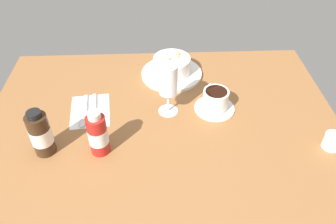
{
  "coord_description": "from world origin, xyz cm",
  "views": [
    {
      "loc": [
        1.48,
        73.86,
        70.21
      ],
      "look_at": [
        -1.71,
        0.73,
        5.97
      ],
      "focal_mm": 35.63,
      "sensor_mm": 36.0,
      "label": 1
    }
  ],
  "objects_px": {
    "cutlery_setting": "(90,111)",
    "coffee_cup": "(215,101)",
    "sauce_bottle_red": "(98,134)",
    "porridge_bowl": "(172,67)",
    "sauce_bottle_brown": "(41,134)",
    "creamer_jug": "(333,141)",
    "wine_glass": "(168,82)"
  },
  "relations": [
    {
      "from": "cutlery_setting",
      "to": "coffee_cup",
      "type": "distance_m",
      "value": 0.4
    },
    {
      "from": "coffee_cup",
      "to": "sauce_bottle_red",
      "type": "height_order",
      "value": "sauce_bottle_red"
    },
    {
      "from": "sauce_bottle_red",
      "to": "porridge_bowl",
      "type": "bearing_deg",
      "value": -121.2
    },
    {
      "from": "sauce_bottle_red",
      "to": "sauce_bottle_brown",
      "type": "height_order",
      "value": "sauce_bottle_brown"
    },
    {
      "from": "porridge_bowl",
      "to": "creamer_jug",
      "type": "bearing_deg",
      "value": 139.11
    },
    {
      "from": "porridge_bowl",
      "to": "coffee_cup",
      "type": "relative_size",
      "value": 1.65
    },
    {
      "from": "porridge_bowl",
      "to": "coffee_cup",
      "type": "bearing_deg",
      "value": 123.44
    },
    {
      "from": "porridge_bowl",
      "to": "sauce_bottle_brown",
      "type": "xyz_separation_m",
      "value": [
        0.37,
        0.36,
        0.03
      ]
    },
    {
      "from": "coffee_cup",
      "to": "creamer_jug",
      "type": "relative_size",
      "value": 2.27
    },
    {
      "from": "creamer_jug",
      "to": "wine_glass",
      "type": "relative_size",
      "value": 0.34
    },
    {
      "from": "wine_glass",
      "to": "sauce_bottle_red",
      "type": "xyz_separation_m",
      "value": [
        0.2,
        0.16,
        -0.05
      ]
    },
    {
      "from": "creamer_jug",
      "to": "sauce_bottle_red",
      "type": "relative_size",
      "value": 0.41
    },
    {
      "from": "porridge_bowl",
      "to": "coffee_cup",
      "type": "height_order",
      "value": "porridge_bowl"
    },
    {
      "from": "coffee_cup",
      "to": "wine_glass",
      "type": "xyz_separation_m",
      "value": [
        0.15,
        0.01,
        0.08
      ]
    },
    {
      "from": "cutlery_setting",
      "to": "creamer_jug",
      "type": "height_order",
      "value": "creamer_jug"
    },
    {
      "from": "cutlery_setting",
      "to": "coffee_cup",
      "type": "xyz_separation_m",
      "value": [
        -0.4,
        -0.0,
        0.03
      ]
    },
    {
      "from": "creamer_jug",
      "to": "sauce_bottle_red",
      "type": "height_order",
      "value": "sauce_bottle_red"
    },
    {
      "from": "cutlery_setting",
      "to": "coffee_cup",
      "type": "height_order",
      "value": "coffee_cup"
    },
    {
      "from": "coffee_cup",
      "to": "creamer_jug",
      "type": "distance_m",
      "value": 0.36
    },
    {
      "from": "cutlery_setting",
      "to": "sauce_bottle_brown",
      "type": "distance_m",
      "value": 0.2
    },
    {
      "from": "coffee_cup",
      "to": "sauce_bottle_red",
      "type": "distance_m",
      "value": 0.39
    },
    {
      "from": "sauce_bottle_brown",
      "to": "cutlery_setting",
      "type": "bearing_deg",
      "value": -121.89
    },
    {
      "from": "coffee_cup",
      "to": "sauce_bottle_brown",
      "type": "relative_size",
      "value": 0.91
    },
    {
      "from": "creamer_jug",
      "to": "cutlery_setting",
      "type": "bearing_deg",
      "value": -14.4
    },
    {
      "from": "coffee_cup",
      "to": "sauce_bottle_brown",
      "type": "height_order",
      "value": "sauce_bottle_brown"
    },
    {
      "from": "creamer_jug",
      "to": "wine_glass",
      "type": "bearing_deg",
      "value": -21.06
    },
    {
      "from": "porridge_bowl",
      "to": "cutlery_setting",
      "type": "xyz_separation_m",
      "value": [
        0.27,
        0.19,
        -0.03
      ]
    },
    {
      "from": "cutlery_setting",
      "to": "wine_glass",
      "type": "distance_m",
      "value": 0.27
    },
    {
      "from": "cutlery_setting",
      "to": "wine_glass",
      "type": "xyz_separation_m",
      "value": [
        -0.25,
        0.01,
        0.11
      ]
    },
    {
      "from": "coffee_cup",
      "to": "creamer_jug",
      "type": "height_order",
      "value": "coffee_cup"
    },
    {
      "from": "creamer_jug",
      "to": "sauce_bottle_red",
      "type": "bearing_deg",
      "value": -1.27
    },
    {
      "from": "sauce_bottle_red",
      "to": "cutlery_setting",
      "type": "bearing_deg",
      "value": -72.33
    }
  ]
}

